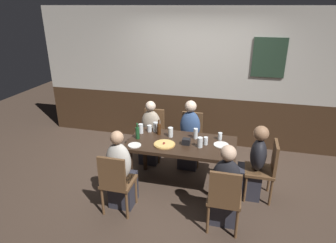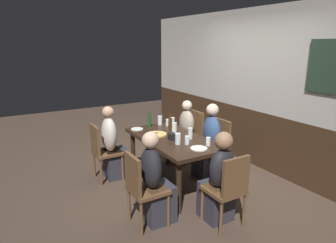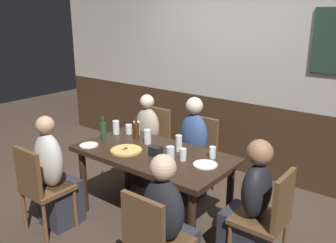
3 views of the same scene
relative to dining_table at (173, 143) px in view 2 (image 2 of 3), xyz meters
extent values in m
plane|color=#423328|center=(0.00, 0.00, -0.65)|extent=(12.00, 12.00, 0.00)
cube|color=#3D2819|center=(0.00, 1.65, -0.18)|extent=(6.40, 0.10, 0.95)
cube|color=#B7B2A8|center=(0.00, 1.65, 1.12)|extent=(6.40, 0.10, 1.65)
cube|color=#233828|center=(1.20, 1.58, 1.11)|extent=(0.56, 0.03, 0.68)
cube|color=black|center=(0.00, 0.00, 0.06)|extent=(1.57, 0.81, 0.05)
cylinder|color=black|center=(-0.69, -0.33, -0.31)|extent=(0.07, 0.07, 0.69)
cylinder|color=black|center=(0.69, -0.33, -0.31)|extent=(0.07, 0.07, 0.69)
cylinder|color=black|center=(-0.69, 0.33, -0.31)|extent=(0.07, 0.07, 0.69)
cylinder|color=black|center=(0.69, 0.33, -0.31)|extent=(0.07, 0.07, 0.69)
cube|color=brown|center=(-0.69, -0.75, -0.22)|extent=(0.40, 0.40, 0.04)
cube|color=brown|center=(-0.69, -0.93, 0.01)|extent=(0.36, 0.04, 0.43)
cylinder|color=brown|center=(-0.86, -0.58, -0.45)|extent=(0.04, 0.04, 0.41)
cylinder|color=brown|center=(-0.52, -0.58, -0.45)|extent=(0.04, 0.04, 0.41)
cylinder|color=brown|center=(-0.86, -0.92, -0.45)|extent=(0.04, 0.04, 0.41)
cylinder|color=brown|center=(-0.52, -0.92, -0.45)|extent=(0.04, 0.04, 0.41)
cube|color=brown|center=(0.69, -0.75, -0.22)|extent=(0.40, 0.40, 0.04)
cube|color=brown|center=(0.69, -0.93, 0.01)|extent=(0.36, 0.04, 0.43)
cylinder|color=brown|center=(0.52, -0.58, -0.45)|extent=(0.04, 0.04, 0.41)
cylinder|color=brown|center=(0.86, -0.58, -0.45)|extent=(0.04, 0.04, 0.41)
cylinder|color=brown|center=(0.52, -0.92, -0.45)|extent=(0.04, 0.04, 0.41)
cylinder|color=brown|center=(0.86, -0.92, -0.45)|extent=(0.04, 0.04, 0.41)
cube|color=brown|center=(0.00, 0.75, -0.22)|extent=(0.40, 0.40, 0.04)
cube|color=brown|center=(0.00, 0.93, 0.01)|extent=(0.36, 0.04, 0.43)
cylinder|color=brown|center=(0.17, 0.58, -0.45)|extent=(0.04, 0.04, 0.41)
cylinder|color=brown|center=(-0.17, 0.58, -0.45)|extent=(0.04, 0.04, 0.41)
cylinder|color=brown|center=(0.17, 0.92, -0.45)|extent=(0.04, 0.04, 0.41)
cylinder|color=brown|center=(-0.17, 0.92, -0.45)|extent=(0.04, 0.04, 0.41)
cube|color=brown|center=(-0.69, 0.75, -0.22)|extent=(0.40, 0.40, 0.04)
cube|color=brown|center=(-0.69, 0.93, 0.01)|extent=(0.36, 0.04, 0.43)
cylinder|color=brown|center=(-0.52, 0.58, -0.45)|extent=(0.04, 0.04, 0.41)
cylinder|color=brown|center=(-0.86, 0.58, -0.45)|extent=(0.04, 0.04, 0.41)
cylinder|color=brown|center=(-0.52, 0.92, -0.45)|extent=(0.04, 0.04, 0.41)
cylinder|color=brown|center=(-0.86, 0.92, -0.45)|extent=(0.04, 0.04, 0.41)
cube|color=brown|center=(1.13, 0.00, -0.22)|extent=(0.40, 0.40, 0.04)
cube|color=brown|center=(1.31, 0.00, 0.01)|extent=(0.04, 0.36, 0.43)
cylinder|color=brown|center=(0.96, -0.17, -0.45)|extent=(0.04, 0.04, 0.41)
cylinder|color=brown|center=(0.96, 0.17, -0.45)|extent=(0.04, 0.04, 0.41)
cylinder|color=brown|center=(1.30, -0.17, -0.45)|extent=(0.04, 0.04, 0.41)
cylinder|color=brown|center=(1.30, 0.17, -0.45)|extent=(0.04, 0.04, 0.41)
cube|color=#2D2D38|center=(-0.69, -0.62, -0.43)|extent=(0.32, 0.34, 0.45)
ellipsoid|color=beige|center=(-0.69, -0.71, 0.06)|extent=(0.34, 0.22, 0.53)
sphere|color=tan|center=(-0.69, -0.71, 0.41)|extent=(0.17, 0.17, 0.17)
cube|color=#2D2D38|center=(0.69, -0.62, -0.43)|extent=(0.32, 0.34, 0.45)
ellipsoid|color=black|center=(0.69, -0.71, 0.04)|extent=(0.34, 0.22, 0.48)
sphere|color=#DBB293|center=(0.69, -0.71, 0.37)|extent=(0.19, 0.19, 0.19)
cube|color=#2D2D38|center=(0.00, 0.62, -0.43)|extent=(0.32, 0.34, 0.45)
ellipsoid|color=#334C7A|center=(0.00, 0.71, 0.06)|extent=(0.34, 0.22, 0.53)
sphere|color=beige|center=(0.00, 0.71, 0.41)|extent=(0.19, 0.19, 0.19)
cube|color=#2D2D38|center=(-0.69, 0.62, -0.43)|extent=(0.32, 0.34, 0.45)
ellipsoid|color=tan|center=(-0.69, 0.71, 0.04)|extent=(0.34, 0.22, 0.48)
sphere|color=beige|center=(-0.69, 0.71, 0.36)|extent=(0.18, 0.18, 0.18)
cube|color=#2D2D38|center=(1.00, 0.00, -0.43)|extent=(0.34, 0.32, 0.45)
ellipsoid|color=black|center=(1.09, 0.00, 0.03)|extent=(0.22, 0.34, 0.46)
sphere|color=#936B4C|center=(1.09, 0.00, 0.35)|extent=(0.21, 0.21, 0.21)
cylinder|color=tan|center=(-0.22, -0.14, 0.10)|extent=(0.31, 0.31, 0.02)
cylinder|color=#DBB760|center=(-0.22, -0.14, 0.11)|extent=(0.27, 0.27, 0.01)
cylinder|color=maroon|center=(-0.23, -0.13, 0.12)|extent=(0.03, 0.03, 0.00)
cylinder|color=maroon|center=(-0.23, -0.17, 0.12)|extent=(0.03, 0.03, 0.00)
cylinder|color=maroon|center=(-0.22, -0.14, 0.12)|extent=(0.03, 0.03, 0.00)
cylinder|color=silver|center=(0.53, 0.22, 0.15)|extent=(0.06, 0.06, 0.11)
cylinder|color=silver|center=(0.53, 0.22, 0.13)|extent=(0.05, 0.05, 0.09)
cylinder|color=silver|center=(-0.69, 0.17, 0.17)|extent=(0.07, 0.07, 0.15)
cylinder|color=gold|center=(-0.69, 0.17, 0.15)|extent=(0.07, 0.07, 0.12)
cylinder|color=silver|center=(-0.57, 0.26, 0.14)|extent=(0.07, 0.07, 0.11)
cylinder|color=#B26623|center=(-0.57, 0.26, 0.13)|extent=(0.06, 0.06, 0.08)
cylinder|color=silver|center=(-0.48, 0.29, 0.17)|extent=(0.07, 0.07, 0.15)
cylinder|color=gold|center=(-0.48, 0.29, 0.12)|extent=(0.06, 0.06, 0.06)
cylinder|color=silver|center=(-0.20, 0.15, 0.16)|extent=(0.08, 0.08, 0.15)
cylinder|color=#C6842D|center=(-0.20, 0.15, 0.13)|extent=(0.07, 0.07, 0.08)
cylinder|color=silver|center=(0.28, -0.09, 0.16)|extent=(0.08, 0.08, 0.15)
cylinder|color=#C6842D|center=(0.28, -0.09, 0.13)|extent=(0.07, 0.07, 0.07)
cylinder|color=silver|center=(0.17, 0.18, 0.17)|extent=(0.06, 0.06, 0.16)
cylinder|color=gold|center=(0.17, 0.18, 0.16)|extent=(0.06, 0.06, 0.13)
cylinder|color=silver|center=(0.35, 0.01, 0.15)|extent=(0.06, 0.06, 0.12)
cylinder|color=gold|center=(0.35, 0.01, 0.13)|extent=(0.06, 0.06, 0.08)
cylinder|color=#194723|center=(-0.67, -0.04, 0.18)|extent=(0.06, 0.06, 0.18)
cylinder|color=#194723|center=(-0.67, -0.04, 0.30)|extent=(0.03, 0.03, 0.07)
cylinder|color=#42230F|center=(-0.40, 0.20, 0.17)|extent=(0.06, 0.06, 0.17)
cylinder|color=#42230F|center=(-0.40, 0.20, 0.29)|extent=(0.03, 0.03, 0.07)
cylinder|color=white|center=(0.57, 0.05, 0.10)|extent=(0.22, 0.22, 0.01)
cylinder|color=white|center=(-0.63, -0.27, 0.10)|extent=(0.19, 0.19, 0.01)
cube|color=black|center=(0.08, -0.05, 0.13)|extent=(0.11, 0.09, 0.09)
camera|label=1|loc=(0.74, -3.76, 1.95)|focal=31.10mm
camera|label=2|loc=(3.45, -2.09, 1.40)|focal=31.68mm
camera|label=3|loc=(2.11, -2.47, 1.39)|focal=38.29mm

